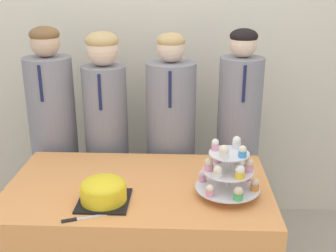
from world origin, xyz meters
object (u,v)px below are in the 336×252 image
(student_0, at_px, (55,147))
(student_1, at_px, (107,147))
(student_3, at_px, (237,150))
(round_cake, at_px, (103,190))
(cupcake_stand, at_px, (229,171))
(student_2, at_px, (171,153))
(cake_knife, at_px, (78,219))

(student_0, xyz_separation_m, student_1, (0.35, -0.00, 0.01))
(student_0, bearing_deg, student_3, -0.00)
(round_cake, distance_m, cupcake_stand, 0.60)
(round_cake, xyz_separation_m, student_1, (-0.13, 0.79, -0.11))
(student_2, bearing_deg, cupcake_stand, -66.58)
(cake_knife, relative_size, cupcake_stand, 0.68)
(student_0, distance_m, student_1, 0.35)
(round_cake, relative_size, student_1, 0.17)
(cupcake_stand, bearing_deg, cake_knife, -160.23)
(student_1, height_order, student_3, student_3)
(round_cake, bearing_deg, cupcake_stand, 8.12)
(round_cake, xyz_separation_m, student_3, (0.72, 0.79, -0.12))
(cake_knife, height_order, student_1, student_1)
(student_0, xyz_separation_m, student_2, (0.76, 0.00, -0.02))
(student_3, bearing_deg, round_cake, -132.48)
(round_cake, xyz_separation_m, student_0, (-0.48, 0.79, -0.12))
(student_2, bearing_deg, round_cake, -110.19)
(cupcake_stand, height_order, student_3, student_3)
(cake_knife, height_order, student_3, student_3)
(cake_knife, xyz_separation_m, student_3, (0.80, 0.94, -0.06))
(cupcake_stand, height_order, student_0, student_0)
(cupcake_stand, distance_m, student_2, 0.79)
(round_cake, distance_m, student_2, 0.85)
(cupcake_stand, relative_size, student_3, 0.21)
(round_cake, height_order, cupcake_stand, cupcake_stand)
(student_2, bearing_deg, cake_knife, -111.59)
(cupcake_stand, xyz_separation_m, student_0, (-1.07, 0.70, -0.19))
(student_2, bearing_deg, student_3, -0.00)
(cake_knife, bearing_deg, student_3, 28.53)
(cake_knife, distance_m, student_0, 1.02)
(student_2, xyz_separation_m, student_3, (0.43, -0.00, 0.02))
(round_cake, xyz_separation_m, cupcake_stand, (0.59, 0.08, 0.07))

